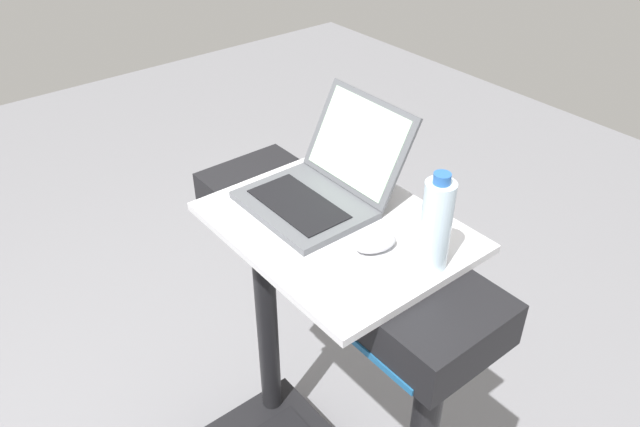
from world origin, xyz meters
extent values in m
cylinder|color=black|center=(-0.34, 0.70, 0.58)|extent=(0.07, 0.07, 0.86)
cube|color=black|center=(0.00, 0.70, 1.06)|extent=(0.90, 0.28, 0.11)
cube|color=#0C3F19|center=(0.00, 0.56, 1.06)|extent=(0.24, 0.01, 0.06)
cube|color=#1E598C|center=(0.00, 0.56, 1.02)|extent=(0.81, 0.00, 0.02)
cube|color=silver|center=(0.00, 0.70, 1.13)|extent=(0.60, 0.47, 0.02)
cube|color=#515459|center=(-0.10, 0.68, 1.14)|extent=(0.31, 0.24, 0.02)
cube|color=black|center=(-0.10, 0.66, 1.15)|extent=(0.25, 0.13, 0.00)
cube|color=#515459|center=(-0.10, 0.85, 1.26)|extent=(0.31, 0.11, 0.22)
cube|color=#B2E0B7|center=(-0.10, 0.85, 1.26)|extent=(0.27, 0.10, 0.19)
ellipsoid|color=#B2B2B7|center=(0.13, 0.70, 1.15)|extent=(0.08, 0.11, 0.03)
cylinder|color=silver|center=(0.25, 0.76, 1.24)|extent=(0.07, 0.07, 0.21)
cylinder|color=#2659A5|center=(0.25, 0.76, 1.35)|extent=(0.04, 0.04, 0.02)
camera|label=1|loc=(0.91, -0.08, 1.99)|focal=34.75mm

